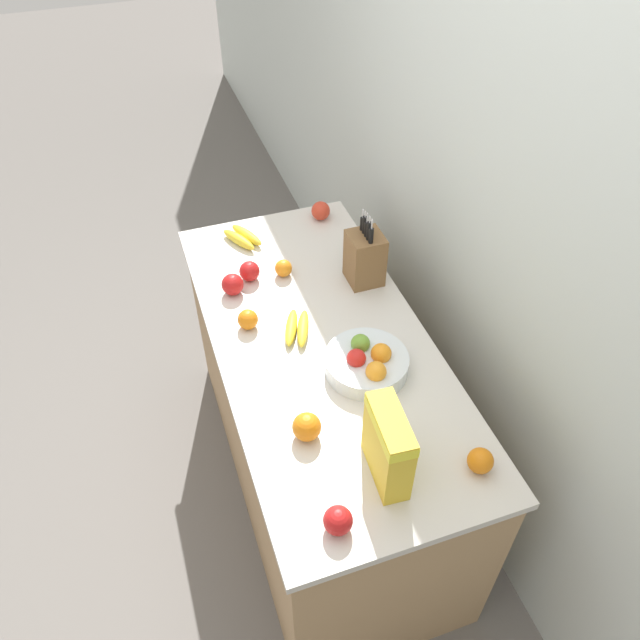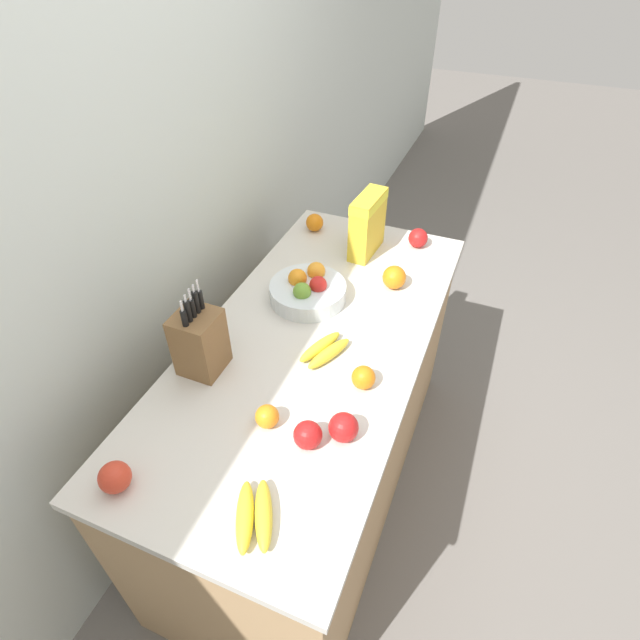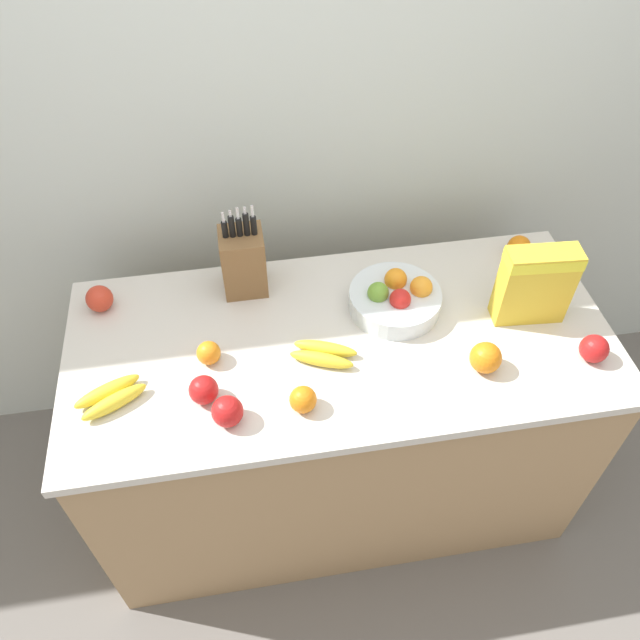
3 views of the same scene
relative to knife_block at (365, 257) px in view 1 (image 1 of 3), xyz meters
The scene contains 16 objects.
ground_plane 1.06m from the knife_block, 45.78° to the right, with size 14.00×14.00×0.00m, color slate.
wall_back 0.51m from the knife_block, 51.26° to the left, with size 9.00×0.06×2.60m.
counter 0.66m from the knife_block, 45.78° to the right, with size 1.61×0.74×0.88m.
knife_block is the anchor object (origin of this frame).
cereal_box 0.87m from the knife_block, 17.67° to the right, with size 0.22×0.10×0.25m.
fruit_bowl 0.48m from the knife_block, 20.59° to the right, with size 0.28×0.28×0.11m.
banana_bunch_left 0.39m from the knife_block, 59.83° to the right, with size 0.20×0.14×0.04m.
banana_bunch_right 0.56m from the knife_block, 135.47° to the right, with size 0.20×0.16×0.04m.
apple_by_knife_block 1.05m from the knife_block, 25.64° to the right, with size 0.08×0.08×0.08m, color red.
apple_rear 0.45m from the knife_block, behind, with size 0.08×0.08×0.08m, color red.
apple_rightmost 0.45m from the knife_block, 109.12° to the right, with size 0.08×0.08×0.08m, color red.
apple_near_bananas 0.51m from the knife_block, 99.87° to the right, with size 0.08×0.08×0.08m, color red.
orange_back_center 0.77m from the knife_block, 34.82° to the right, with size 0.09×0.09×0.09m, color orange.
orange_front_left 0.32m from the knife_block, 113.84° to the right, with size 0.07×0.07×0.07m, color orange.
orange_mid_right 0.51m from the knife_block, 77.18° to the right, with size 0.07×0.07×0.07m, color orange.
orange_front_right 0.91m from the knife_block, ahead, with size 0.08×0.08×0.08m, color orange.
Camera 1 is at (1.45, -0.50, 2.46)m, focal length 35.00 mm.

